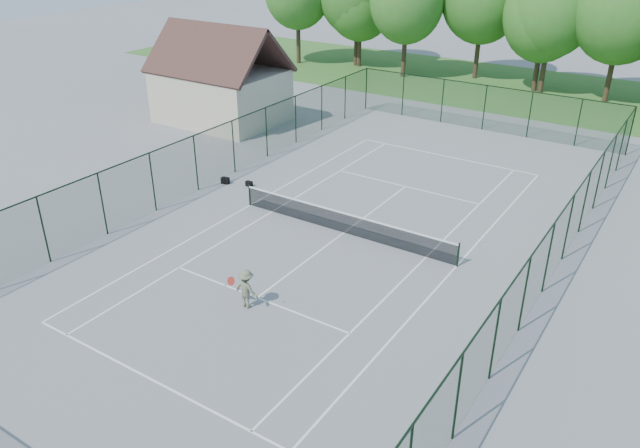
{
  "coord_description": "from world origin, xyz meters",
  "views": [
    {
      "loc": [
        12.94,
        -21.82,
        13.25
      ],
      "look_at": [
        0.0,
        -2.0,
        1.3
      ],
      "focal_mm": 35.0,
      "sensor_mm": 36.0,
      "label": 1
    }
  ],
  "objects": [
    {
      "name": "ground",
      "position": [
        0.0,
        0.0,
        0.0
      ],
      "size": [
        140.0,
        140.0,
        0.0
      ],
      "primitive_type": "plane",
      "color": "gray",
      "rests_on": "ground"
    },
    {
      "name": "utility_building",
      "position": [
        -16.0,
        10.0,
        3.12
      ],
      "size": [
        8.6,
        6.27,
        6.63
      ],
      "color": "beige",
      "rests_on": "ground"
    },
    {
      "name": "sports_bag_b",
      "position": [
        -7.06,
        1.85,
        0.14
      ],
      "size": [
        0.36,
        0.23,
        0.28
      ],
      "primitive_type": "cube",
      "rotation": [
        0.0,
        0.0,
        -0.02
      ],
      "color": "black",
      "rests_on": "ground"
    },
    {
      "name": "tennis_player",
      "position": [
        0.06,
        -7.06,
        0.78
      ],
      "size": [
        1.67,
        0.91,
        1.55
      ],
      "color": "#676B4F",
      "rests_on": "ground"
    },
    {
      "name": "sports_bag_a",
      "position": [
        -8.37,
        1.44,
        0.17
      ],
      "size": [
        0.47,
        0.34,
        0.34
      ],
      "primitive_type": "cube",
      "rotation": [
        0.0,
        0.0,
        0.21
      ],
      "color": "black",
      "rests_on": "ground"
    },
    {
      "name": "tree_line_far",
      "position": [
        0.0,
        30.0,
        5.99
      ],
      "size": [
        39.4,
        6.4,
        9.7
      ],
      "color": "#402F1E",
      "rests_on": "ground"
    },
    {
      "name": "fence_enclosure",
      "position": [
        0.0,
        0.0,
        1.56
      ],
      "size": [
        18.05,
        36.05,
        3.02
      ],
      "color": "#1B3B21",
      "rests_on": "ground"
    },
    {
      "name": "tennis_net",
      "position": [
        0.0,
        0.0,
        0.58
      ],
      "size": [
        11.08,
        0.08,
        1.1
      ],
      "color": "black",
      "rests_on": "ground"
    },
    {
      "name": "court_lines",
      "position": [
        0.0,
        0.0,
        0.0
      ],
      "size": [
        11.05,
        23.85,
        0.01
      ],
      "color": "white",
      "rests_on": "ground"
    },
    {
      "name": "grass_far",
      "position": [
        0.0,
        30.0,
        0.01
      ],
      "size": [
        80.0,
        16.0,
        0.01
      ],
      "primitive_type": "cube",
      "color": "#40742B",
      "rests_on": "ground"
    }
  ]
}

